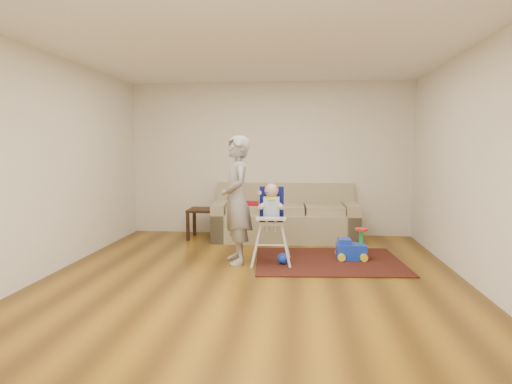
# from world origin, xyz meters

# --- Properties ---
(ground) EXTENTS (5.50, 5.50, 0.00)m
(ground) POSITION_xyz_m (0.00, 0.00, 0.00)
(ground) COLOR #4B300D
(ground) RESTS_ON ground
(room_envelope) EXTENTS (5.04, 5.52, 2.72)m
(room_envelope) POSITION_xyz_m (0.00, 0.53, 1.88)
(room_envelope) COLOR beige
(room_envelope) RESTS_ON ground
(sofa) EXTENTS (2.44, 1.07, 0.93)m
(sofa) POSITION_xyz_m (0.30, 2.30, 0.47)
(sofa) COLOR gray
(sofa) RESTS_ON ground
(side_table) EXTENTS (0.51, 0.51, 0.51)m
(side_table) POSITION_xyz_m (-1.09, 2.24, 0.26)
(side_table) COLOR black
(side_table) RESTS_ON ground
(area_rug) EXTENTS (2.08, 1.63, 0.02)m
(area_rug) POSITION_xyz_m (0.95, 0.90, 0.01)
(area_rug) COLOR black
(area_rug) RESTS_ON ground
(ride_on_toy) EXTENTS (0.41, 0.30, 0.43)m
(ride_on_toy) POSITION_xyz_m (1.26, 1.02, 0.23)
(ride_on_toy) COLOR blue
(ride_on_toy) RESTS_ON area_rug
(toy_ball) EXTENTS (0.15, 0.15, 0.15)m
(toy_ball) POSITION_xyz_m (0.33, 0.66, 0.09)
(toy_ball) COLOR blue
(toy_ball) RESTS_ON area_rug
(high_chair) EXTENTS (0.52, 0.52, 1.09)m
(high_chair) POSITION_xyz_m (0.17, 0.75, 0.52)
(high_chair) COLOR silver
(high_chair) RESTS_ON ground
(adult) EXTENTS (0.59, 0.72, 1.71)m
(adult) POSITION_xyz_m (-0.30, 0.74, 0.86)
(adult) COLOR gray
(adult) RESTS_ON ground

